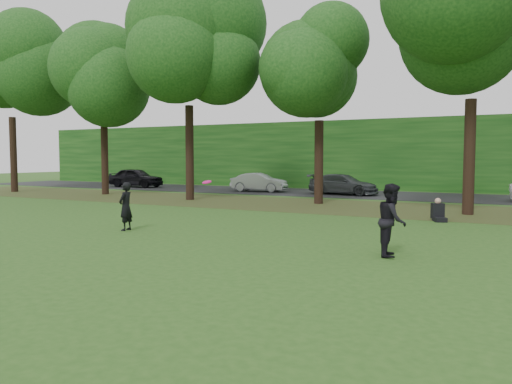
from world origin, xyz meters
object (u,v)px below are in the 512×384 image
player_right (392,220)px  seated_person (438,212)px  frisbee (207,182)px  player_left (126,206)px

player_right → seated_person: (0.01, 7.31, -0.54)m
frisbee → seated_person: frisbee is taller
player_left → player_right: bearing=79.2°
frisbee → seated_person: 8.91m
player_right → frisbee: (-5.37, 0.33, 0.74)m
player_left → player_right: player_right is taller
frisbee → seated_person: (5.38, 6.98, -1.28)m
player_right → frisbee: size_ratio=4.68×
player_left → seated_person: (8.36, 7.11, -0.45)m
seated_person → frisbee: bearing=-151.2°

